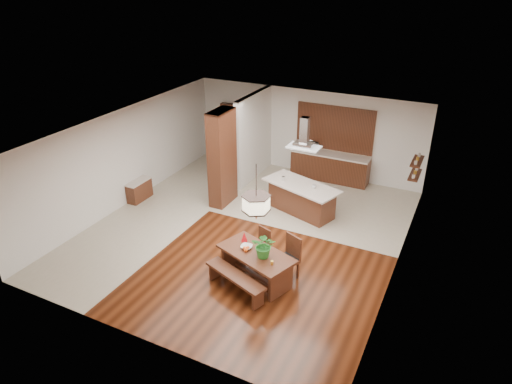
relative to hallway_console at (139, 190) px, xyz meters
The scene contains 25 objects.
room_shell 4.20m from the hallway_console, ahead, with size 9.00×9.04×2.92m.
tile_hallway 1.12m from the hallway_console, 10.68° to the right, with size 2.50×9.00×0.01m, color #BCB39D.
tile_kitchen 5.57m from the hallway_console, 24.44° to the left, with size 5.50×4.00×0.01m, color #BCB39D.
soffit_band 4.60m from the hallway_console, ahead, with size 8.00×9.00×0.02m, color #431E10.
partition_pier 2.85m from the hallway_console, 22.54° to the left, with size 0.45×1.00×2.90m, color #33180E.
partition_stub 4.09m from the hallway_console, 52.14° to the left, with size 0.18×2.40×2.90m, color silver.
hallway_console is the anchor object (origin of this frame).
hallway_doorway 4.41m from the hallway_console, 75.20° to the left, with size 1.10×0.20×2.10m, color #33180E.
rear_counter 6.26m from the hallway_console, 39.75° to the left, with size 2.60×0.62×0.95m.
kitchen_window 6.58m from the hallway_console, 41.53° to the left, with size 2.60×0.08×1.50m, color #9F592F.
shelf_lower 8.12m from the hallway_console, 17.35° to the left, with size 0.26×0.90×0.04m, color #33180E.
shelf_upper 8.18m from the hallway_console, 17.35° to the left, with size 0.26×0.90×0.04m, color #33180E.
dining_table 5.41m from the hallway_console, 22.01° to the right, with size 1.97×1.43×0.74m.
dining_bench 5.47m from the hallway_console, 28.72° to the right, with size 1.64×0.36×0.46m, color #33180E, non-canonical shape.
dining_chair_left 4.97m from the hallway_console, 15.97° to the right, with size 0.39×0.39×0.89m, color #33180E, non-canonical shape.
dining_chair_right 5.85m from the hallway_console, 16.51° to the right, with size 0.47×0.47×1.06m, color #33180E, non-canonical shape.
pendant_lantern 5.74m from the hallway_console, 22.01° to the right, with size 0.64×0.64×1.31m, color beige, non-canonical shape.
foliage_plant 5.69m from the hallway_console, 21.75° to the right, with size 0.53×0.46×0.59m, color #297C29.
fruit_bowl 5.14m from the hallway_console, 22.46° to the right, with size 0.26×0.26×0.06m, color beige.
napkin_cone 4.89m from the hallway_console, 20.66° to the right, with size 0.15×0.15×0.23m, color red.
gold_ornament 5.99m from the hallway_console, 22.48° to the right, with size 0.06×0.06×0.09m, color gold.
kitchen_island 4.99m from the hallway_console, 16.63° to the left, with size 2.43×1.63×0.92m.
range_hood 5.43m from the hallway_console, 16.68° to the left, with size 0.90×0.55×0.87m, color silver, non-canonical shape.
island_cup 5.38m from the hallway_console, 14.31° to the left, with size 0.12×0.12×0.09m, color white.
microwave 5.71m from the hallway_console, 44.41° to the left, with size 0.54×0.36×0.30m, color silver.
Camera 1 is at (4.98, -9.52, 6.53)m, focal length 32.00 mm.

